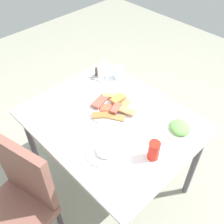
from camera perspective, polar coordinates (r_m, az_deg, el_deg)
The scene contains 12 objects.
ground_plane at distance 2.32m, azimuth -0.06°, elevation -15.06°, with size 6.00×6.00×0.00m, color gray.
dining_table at distance 1.77m, azimuth -0.08°, elevation -3.58°, with size 1.07×0.88×0.77m.
dining_chair at distance 1.75m, azimuth -19.70°, elevation -17.68°, with size 0.51×0.51×0.91m.
pide_platter at distance 1.77m, azimuth 0.10°, elevation 0.91°, with size 0.32×0.33×0.05m.
salad_plate_greens at distance 1.68m, azimuth 14.49°, elevation -3.39°, with size 0.20×0.20×0.05m.
salad_plate_rice at distance 1.52m, azimuth -1.31°, elevation -8.31°, with size 0.24×0.24×0.05m.
soda_can at distance 1.48m, azimuth 9.06°, elevation -8.23°, with size 0.07×0.07×0.12m, color red.
drinking_glass at distance 2.02m, azimuth 1.39°, elevation 8.55°, with size 0.08×0.08×0.10m, color silver.
paper_napkin at distance 1.89m, azimuth -11.10°, elevation 2.74°, with size 0.14×0.14×0.00m, color white.
fork at distance 1.89m, azimuth -10.68°, elevation 3.09°, with size 0.16×0.01×0.01m, color silver.
spoon at distance 1.88m, azimuth -11.56°, elevation 2.58°, with size 0.18×0.01×0.01m, color silver.
condiment_caddy at distance 2.04m, azimuth -3.06°, elevation 8.13°, with size 0.11×0.11×0.09m.
Camera 1 is at (-0.86, 0.83, 1.99)m, focal length 42.11 mm.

